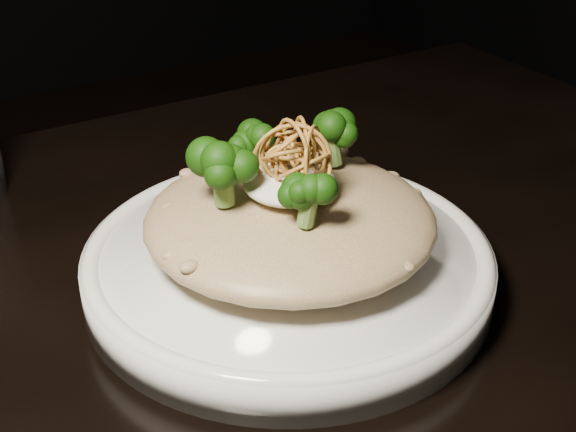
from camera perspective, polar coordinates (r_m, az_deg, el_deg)
name	(u,v)px	position (r m, az deg, el deg)	size (l,w,h in m)	color
plate	(288,267)	(0.55, 0.00, -3.64)	(0.28, 0.28, 0.03)	white
risotto	(290,219)	(0.54, 0.15, -0.24)	(0.20, 0.20, 0.04)	brown
broccoli	(290,162)	(0.52, 0.16, 3.88)	(0.12, 0.12, 0.04)	black
cheese	(290,183)	(0.52, 0.15, 2.37)	(0.06, 0.06, 0.02)	white
shallots	(293,149)	(0.51, 0.35, 4.76)	(0.05, 0.05, 0.03)	brown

